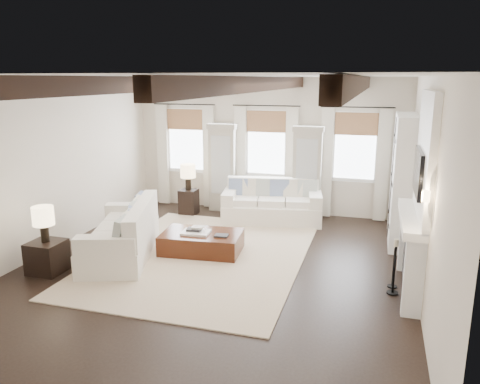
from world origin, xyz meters
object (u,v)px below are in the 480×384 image
(sofa_left, at_px, (125,235))
(sofa_back, at_px, (272,204))
(side_table_back, at_px, (189,202))
(ottoman, at_px, (202,243))
(side_table_front, at_px, (47,257))

(sofa_left, bearing_deg, sofa_back, 54.59)
(sofa_left, xyz_separation_m, side_table_back, (0.05, 2.88, -0.11))
(sofa_back, distance_m, ottoman, 2.48)
(side_table_front, bearing_deg, sofa_left, 49.00)
(sofa_back, relative_size, sofa_left, 0.93)
(sofa_left, height_order, ottoman, sofa_left)
(side_table_front, relative_size, side_table_back, 0.90)
(sofa_back, relative_size, side_table_front, 4.37)
(sofa_back, bearing_deg, side_table_front, -126.93)
(sofa_left, bearing_deg, ottoman, 24.38)
(ottoman, bearing_deg, sofa_left, -160.81)
(sofa_left, xyz_separation_m, ottoman, (1.26, 0.57, -0.21))
(ottoman, relative_size, side_table_back, 2.45)
(sofa_left, distance_m, side_table_back, 2.88)
(sofa_back, height_order, ottoman, sofa_back)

